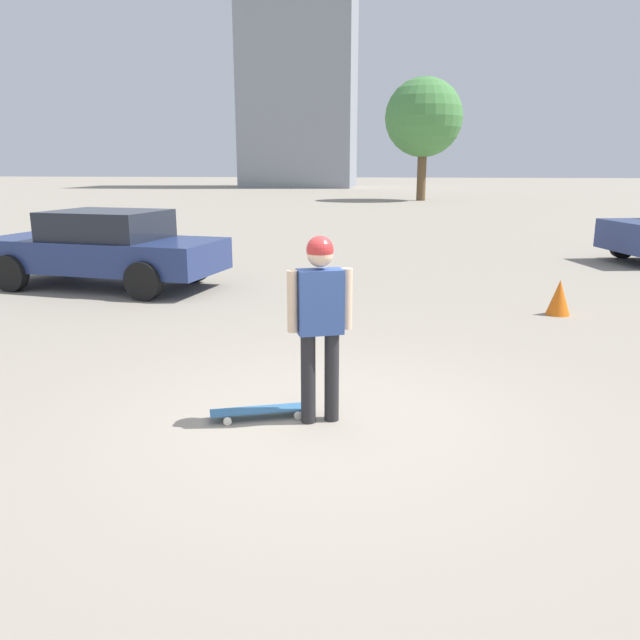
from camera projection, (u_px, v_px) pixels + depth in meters
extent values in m
plane|color=gray|center=(320.00, 421.00, 5.63)|extent=(220.00, 220.00, 0.00)
cylinder|color=#262628|center=(308.00, 379.00, 5.50)|extent=(0.13, 0.13, 0.82)
cylinder|color=#262628|center=(332.00, 377.00, 5.55)|extent=(0.13, 0.13, 0.82)
cube|color=#334C8C|center=(320.00, 302.00, 5.36)|extent=(0.33, 0.44, 0.56)
cylinder|color=beige|center=(292.00, 302.00, 5.30)|extent=(0.09, 0.09, 0.53)
cylinder|color=beige|center=(347.00, 299.00, 5.41)|extent=(0.09, 0.09, 0.53)
sphere|color=beige|center=(320.00, 254.00, 5.26)|extent=(0.22, 0.22, 0.22)
sphere|color=red|center=(320.00, 250.00, 5.25)|extent=(0.23, 0.23, 0.23)
cube|color=#336693|center=(262.00, 410.00, 5.67)|extent=(0.48, 0.94, 0.01)
cylinder|color=silver|center=(227.00, 421.00, 5.52)|extent=(0.05, 0.08, 0.07)
cylinder|color=silver|center=(226.00, 412.00, 5.72)|extent=(0.05, 0.08, 0.07)
cylinder|color=silver|center=(298.00, 416.00, 5.64)|extent=(0.05, 0.08, 0.07)
cylinder|color=silver|center=(294.00, 407.00, 5.85)|extent=(0.05, 0.08, 0.07)
cube|color=navy|center=(104.00, 254.00, 11.66)|extent=(2.44, 4.65, 0.58)
cube|color=#1E232D|center=(107.00, 225.00, 11.50)|extent=(1.88, 2.22, 0.51)
cylinder|color=black|center=(11.00, 273.00, 11.29)|extent=(0.30, 0.69, 0.67)
cylinder|color=black|center=(74.00, 259.00, 12.93)|extent=(0.30, 0.69, 0.67)
cylinder|color=black|center=(144.00, 281.00, 10.53)|extent=(0.30, 0.69, 0.67)
cylinder|color=black|center=(193.00, 265.00, 12.17)|extent=(0.30, 0.69, 0.67)
cylinder|color=black|center=(623.00, 246.00, 15.34)|extent=(0.33, 0.63, 0.60)
cube|color=gray|center=(299.00, 68.00, 61.90)|extent=(8.80, 11.03, 23.10)
cylinder|color=brown|center=(422.00, 173.00, 39.70)|extent=(0.57, 0.57, 3.42)
sphere|color=#478442|center=(424.00, 117.00, 38.87)|extent=(4.84, 4.84, 4.84)
cone|color=orange|center=(559.00, 297.00, 9.54)|extent=(0.36, 0.36, 0.54)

